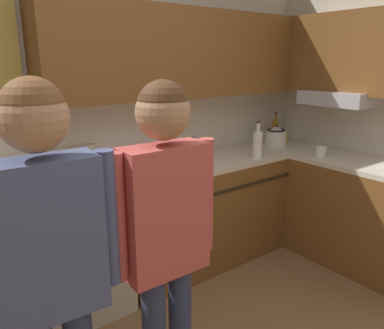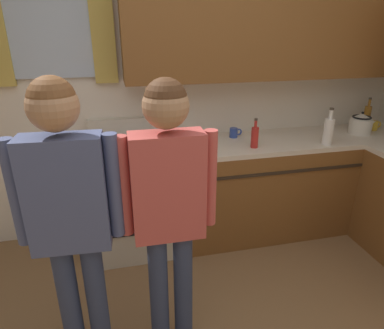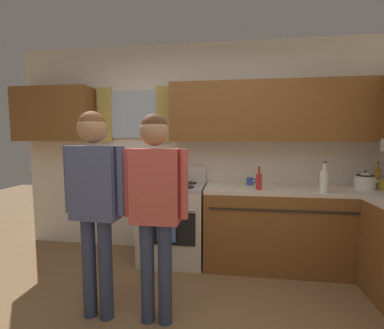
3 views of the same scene
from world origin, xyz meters
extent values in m
cube|color=silver|center=(0.00, 1.90, 1.30)|extent=(4.60, 0.10, 2.60)
cube|color=gold|center=(-0.40, 1.82, 1.75)|extent=(0.18, 0.04, 0.69)
cube|color=brown|center=(1.01, 1.69, 1.75)|extent=(2.57, 0.32, 0.67)
cube|color=brown|center=(2.14, 0.91, 1.75)|extent=(0.32, 1.58, 0.67)
cube|color=#B7B7BC|center=(2.08, 1.05, 1.38)|extent=(0.40, 0.60, 0.12)
cube|color=brown|center=(1.23, 1.54, 0.43)|extent=(2.15, 0.62, 0.86)
cube|color=beige|center=(1.23, 1.54, 0.88)|extent=(2.15, 0.62, 0.04)
cube|color=brown|center=(1.99, 0.58, 0.43)|extent=(0.62, 1.31, 0.86)
cube|color=beige|center=(1.99, 0.58, 0.88)|extent=(0.62, 1.31, 0.04)
cube|color=#2D2319|center=(1.23, 1.23, 0.72)|extent=(2.03, 0.01, 0.02)
cube|color=beige|center=(-0.23, 1.54, 0.43)|extent=(0.73, 0.62, 0.86)
cube|color=black|center=(-0.23, 1.23, 0.48)|extent=(0.61, 0.01, 0.36)
cylinder|color=#ADADB2|center=(-0.23, 1.20, 0.70)|extent=(0.61, 0.02, 0.02)
cube|color=#ADADB2|center=(-0.23, 1.54, 0.88)|extent=(0.73, 0.62, 0.04)
cube|color=beige|center=(-0.23, 1.81, 1.00)|extent=(0.73, 0.08, 0.20)
cylinder|color=black|center=(-0.41, 1.40, 0.91)|extent=(0.17, 0.17, 0.01)
cylinder|color=black|center=(-0.05, 1.40, 0.91)|extent=(0.17, 0.17, 0.01)
cylinder|color=black|center=(-0.41, 1.68, 0.91)|extent=(0.17, 0.17, 0.01)
cylinder|color=black|center=(-0.05, 1.68, 0.91)|extent=(0.17, 0.17, 0.01)
cube|color=#4C72B7|center=(-0.23, 1.19, 0.52)|extent=(0.20, 0.02, 0.34)
cylinder|color=white|center=(1.36, 1.32, 1.01)|extent=(0.08, 0.08, 0.22)
cylinder|color=white|center=(1.36, 1.32, 1.16)|extent=(0.03, 0.03, 0.08)
cylinder|color=#3F382D|center=(1.36, 1.32, 1.21)|extent=(0.03, 0.03, 0.02)
cylinder|color=red|center=(0.73, 1.38, 0.99)|extent=(0.06, 0.06, 0.17)
cylinder|color=red|center=(0.73, 1.38, 1.10)|extent=(0.02, 0.02, 0.06)
cylinder|color=#3F382D|center=(0.73, 1.38, 1.14)|extent=(0.03, 0.03, 0.02)
cylinder|color=#B27223|center=(2.07, 1.73, 1.00)|extent=(0.06, 0.06, 0.20)
cylinder|color=#B27223|center=(2.07, 1.73, 1.14)|extent=(0.02, 0.02, 0.07)
cylinder|color=#3F382D|center=(2.07, 1.73, 1.18)|extent=(0.03, 0.03, 0.02)
cylinder|color=#2D479E|center=(0.66, 1.68, 0.94)|extent=(0.07, 0.07, 0.08)
torus|color=#2D479E|center=(0.71, 1.68, 0.95)|extent=(0.06, 0.01, 0.06)
cylinder|color=white|center=(1.82, 1.02, 0.95)|extent=(0.08, 0.08, 0.09)
torus|color=white|center=(1.88, 1.02, 0.95)|extent=(0.07, 0.01, 0.07)
cylinder|color=gold|center=(2.05, 1.60, 0.95)|extent=(0.08, 0.08, 0.09)
torus|color=gold|center=(2.10, 1.60, 0.95)|extent=(0.06, 0.01, 0.06)
cylinder|color=silver|center=(1.85, 1.53, 0.97)|extent=(0.20, 0.20, 0.14)
cone|color=silver|center=(1.85, 1.53, 1.06)|extent=(0.18, 0.18, 0.05)
sphere|color=black|center=(1.85, 1.53, 1.09)|extent=(0.02, 0.02, 0.02)
cone|color=silver|center=(1.98, 1.53, 1.00)|extent=(0.09, 0.04, 0.07)
torus|color=black|center=(1.85, 1.53, 1.05)|extent=(0.17, 0.17, 0.02)
cube|color=#47517A|center=(-0.62, 0.43, 1.10)|extent=(0.38, 0.18, 0.58)
cylinder|color=#47517A|center=(-0.40, 0.42, 1.12)|extent=(0.07, 0.07, 0.53)
sphere|color=#A87A56|center=(-0.62, 0.43, 1.52)|extent=(0.22, 0.22, 0.22)
sphere|color=brown|center=(-0.62, 0.43, 1.55)|extent=(0.21, 0.21, 0.21)
cube|color=#BF4C47|center=(-0.13, 0.44, 1.08)|extent=(0.37, 0.16, 0.57)
cylinder|color=#BF4C47|center=(0.08, 0.43, 1.11)|extent=(0.07, 0.07, 0.52)
cylinder|color=#BF4C47|center=(-0.35, 0.44, 1.11)|extent=(0.07, 0.07, 0.52)
sphere|color=#A87A56|center=(-0.13, 0.44, 1.50)|extent=(0.22, 0.22, 0.22)
sphere|color=#4C2D19|center=(-0.13, 0.44, 1.52)|extent=(0.20, 0.20, 0.20)
camera|label=1|loc=(-0.92, -0.79, 1.69)|focal=34.95mm
camera|label=2|loc=(-0.36, -1.09, 1.84)|focal=31.82mm
camera|label=3|loc=(0.41, -1.49, 1.44)|focal=25.02mm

